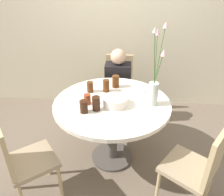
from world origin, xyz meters
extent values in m
plane|color=#6B5B4C|center=(0.00, 0.00, 0.00)|extent=(16.00, 16.00, 0.00)
cube|color=beige|center=(0.00, 1.34, 1.30)|extent=(8.00, 0.05, 2.60)
cylinder|color=silver|center=(0.00, 0.00, 0.74)|extent=(1.18, 1.18, 0.04)
cylinder|color=#4C4742|center=(0.00, 0.00, 0.38)|extent=(0.12, 0.12, 0.69)
cylinder|color=#4C4742|center=(0.00, 0.00, 0.01)|extent=(0.47, 0.47, 0.03)
cube|color=#9E896B|center=(0.03, 0.87, 0.43)|extent=(0.41, 0.41, 0.04)
cube|color=tan|center=(0.04, 1.05, 0.68)|extent=(0.38, 0.05, 0.46)
cylinder|color=tan|center=(-0.14, 0.70, 0.20)|extent=(0.03, 0.03, 0.41)
cylinder|color=tan|center=(0.20, 0.69, 0.20)|extent=(0.03, 0.03, 0.41)
cylinder|color=tan|center=(-0.13, 1.04, 0.20)|extent=(0.03, 0.03, 0.41)
cylinder|color=tan|center=(0.21, 1.03, 0.20)|extent=(0.03, 0.03, 0.41)
cube|color=#9E896B|center=(-0.68, -0.53, 0.43)|extent=(0.56, 0.56, 0.04)
cube|color=tan|center=(-0.83, -0.65, 0.68)|extent=(0.26, 0.32, 0.46)
cylinder|color=tan|center=(-0.44, -0.56, 0.20)|extent=(0.03, 0.03, 0.41)
cylinder|color=tan|center=(-0.65, -0.29, 0.20)|extent=(0.03, 0.03, 0.41)
cylinder|color=tan|center=(-0.92, -0.50, 0.20)|extent=(0.03, 0.03, 0.41)
cube|color=#9E896B|center=(0.69, -0.52, 0.43)|extent=(0.56, 0.56, 0.04)
cube|color=tan|center=(0.83, -0.63, 0.68)|extent=(0.26, 0.32, 0.46)
cylinder|color=tan|center=(0.66, -0.29, 0.20)|extent=(0.03, 0.03, 0.41)
cylinder|color=tan|center=(0.45, -0.56, 0.20)|extent=(0.03, 0.03, 0.41)
cylinder|color=tan|center=(0.93, -0.49, 0.20)|extent=(0.03, 0.03, 0.41)
cylinder|color=white|center=(0.03, -0.07, 0.80)|extent=(0.24, 0.24, 0.08)
cylinder|color=#E54C4C|center=(0.03, -0.07, 0.87)|extent=(0.01, 0.01, 0.04)
cylinder|color=silver|center=(0.40, -0.03, 0.88)|extent=(0.10, 0.10, 0.23)
cylinder|color=#4C7538|center=(0.40, 0.01, 1.22)|extent=(0.01, 0.08, 0.46)
cone|color=beige|center=(0.39, 0.05, 1.45)|extent=(0.05, 0.05, 0.05)
cylinder|color=#4C7538|center=(0.43, 0.00, 1.25)|extent=(0.06, 0.06, 0.52)
cone|color=beige|center=(0.45, 0.02, 1.51)|extent=(0.05, 0.05, 0.05)
cylinder|color=#4C7538|center=(0.42, -0.09, 1.16)|extent=(0.04, 0.14, 0.34)
cone|color=beige|center=(0.43, -0.16, 1.33)|extent=(0.05, 0.05, 0.05)
cylinder|color=#4C7538|center=(0.37, -0.11, 1.25)|extent=(0.07, 0.17, 0.52)
cone|color=beige|center=(0.34, -0.19, 1.51)|extent=(0.04, 0.04, 0.04)
cylinder|color=white|center=(0.30, 0.29, 0.77)|extent=(0.19, 0.19, 0.01)
cylinder|color=#51280F|center=(0.02, 0.33, 0.83)|extent=(0.08, 0.08, 0.14)
cylinder|color=maroon|center=(-0.24, -0.06, 0.81)|extent=(0.07, 0.07, 0.10)
cylinder|color=#51280F|center=(-0.08, 0.22, 0.83)|extent=(0.07, 0.07, 0.14)
cylinder|color=#33190C|center=(-0.14, -0.17, 0.83)|extent=(0.07, 0.07, 0.14)
cylinder|color=#33190C|center=(-0.25, -0.21, 0.82)|extent=(0.07, 0.07, 0.12)
cylinder|color=#51280F|center=(-0.25, 0.20, 0.82)|extent=(0.07, 0.07, 0.11)
cube|color=#383333|center=(0.03, 0.79, 0.22)|extent=(0.31, 0.24, 0.45)
cube|color=black|center=(0.03, 0.79, 0.66)|extent=(0.34, 0.24, 0.42)
sphere|color=#D1A889|center=(0.03, 0.79, 0.97)|extent=(0.20, 0.20, 0.20)
camera|label=1|loc=(0.12, -1.91, 1.87)|focal=35.00mm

